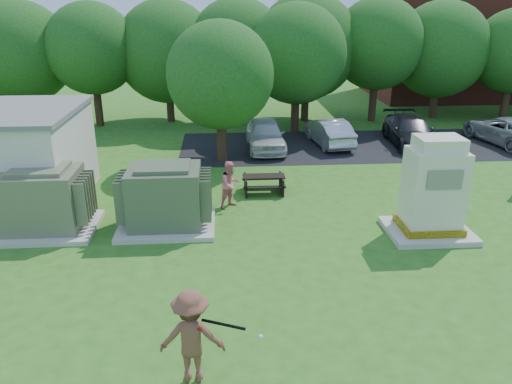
{
  "coord_description": "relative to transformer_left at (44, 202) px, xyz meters",
  "views": [
    {
      "loc": [
        -0.99,
        -10.1,
        6.71
      ],
      "look_at": [
        0.0,
        4.0,
        1.3
      ],
      "focal_mm": 35.0,
      "sensor_mm": 36.0,
      "label": 1
    }
  ],
  "objects": [
    {
      "name": "ground",
      "position": [
        6.5,
        -4.5,
        -0.97
      ],
      "size": [
        120.0,
        120.0,
        0.0
      ],
      "primitive_type": "plane",
      "color": "#2D6619",
      "rests_on": "ground"
    },
    {
      "name": "brick_building",
      "position": [
        24.5,
        22.5,
        3.03
      ],
      "size": [
        15.0,
        8.0,
        8.0
      ],
      "primitive_type": "cube",
      "color": "maroon",
      "rests_on": "ground"
    },
    {
      "name": "parking_strip",
      "position": [
        13.5,
        9.0,
        -0.96
      ],
      "size": [
        20.0,
        6.0,
        0.01
      ],
      "primitive_type": "cube",
      "color": "#232326",
      "rests_on": "ground"
    },
    {
      "name": "transformer_left",
      "position": [
        0.0,
        0.0,
        0.0
      ],
      "size": [
        3.0,
        2.4,
        2.07
      ],
      "color": "beige",
      "rests_on": "ground"
    },
    {
      "name": "transformer_right",
      "position": [
        3.7,
        0.0,
        0.0
      ],
      "size": [
        3.0,
        2.4,
        2.07
      ],
      "color": "beige",
      "rests_on": "ground"
    },
    {
      "name": "generator_cabinet",
      "position": [
        11.78,
        -1.06,
        0.37
      ],
      "size": [
        2.52,
        2.06,
        3.07
      ],
      "color": "beige",
      "rests_on": "ground"
    },
    {
      "name": "picnic_table",
      "position": [
        7.02,
        2.83,
        -0.55
      ],
      "size": [
        1.56,
        1.17,
        0.67
      ],
      "color": "black",
      "rests_on": "ground"
    },
    {
      "name": "batter",
      "position": [
        4.86,
        -6.93,
        -0.03
      ],
      "size": [
        1.25,
        0.76,
        1.89
      ],
      "primitive_type": "imported",
      "rotation": [
        0.0,
        0.0,
        3.09
      ],
      "color": "brown",
      "rests_on": "ground"
    },
    {
      "name": "person_by_generator",
      "position": [
        12.69,
        -0.47,
        -0.13
      ],
      "size": [
        0.72,
        0.6,
        1.69
      ],
      "primitive_type": "imported",
      "rotation": [
        0.0,
        0.0,
        2.78
      ],
      "color": "black",
      "rests_on": "ground"
    },
    {
      "name": "person_at_picnic",
      "position": [
        5.77,
        1.54,
        -0.15
      ],
      "size": [
        1.01,
        0.98,
        1.64
      ],
      "primitive_type": "imported",
      "rotation": [
        0.0,
        0.0,
        0.68
      ],
      "color": "#E77A7E",
      "rests_on": "ground"
    },
    {
      "name": "car_white",
      "position": [
        7.6,
        8.68,
        -0.25
      ],
      "size": [
        1.75,
        4.27,
        1.45
      ],
      "primitive_type": "imported",
      "rotation": [
        0.0,
        0.0,
        0.01
      ],
      "color": "silver",
      "rests_on": "ground"
    },
    {
      "name": "car_silver_a",
      "position": [
        10.82,
        9.27,
        -0.31
      ],
      "size": [
        1.95,
        4.16,
        1.32
      ],
      "primitive_type": "imported",
      "rotation": [
        0.0,
        0.0,
        3.29
      ],
      "color": "#BBBABF",
      "rests_on": "ground"
    },
    {
      "name": "car_dark",
      "position": [
        14.84,
        8.97,
        -0.28
      ],
      "size": [
        2.25,
        4.9,
        1.39
      ],
      "primitive_type": "imported",
      "rotation": [
        0.0,
        0.0,
        -0.07
      ],
      "color": "black",
      "rests_on": "ground"
    },
    {
      "name": "car_silver_b",
      "position": [
        19.78,
        9.0,
        -0.3
      ],
      "size": [
        3.05,
        5.16,
        1.35
      ],
      "primitive_type": "imported",
      "rotation": [
        0.0,
        0.0,
        3.32
      ],
      "color": "silver",
      "rests_on": "ground"
    },
    {
      "name": "batting_equipment",
      "position": [
        5.46,
        -7.03,
        0.23
      ],
      "size": [
        1.32,
        0.38,
        0.31
      ],
      "color": "black",
      "rests_on": "ground"
    },
    {
      "name": "tree_row",
      "position": [
        8.25,
        14.0,
        3.18
      ],
      "size": [
        41.3,
        13.3,
        7.3
      ],
      "color": "#47301E",
      "rests_on": "ground"
    }
  ]
}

